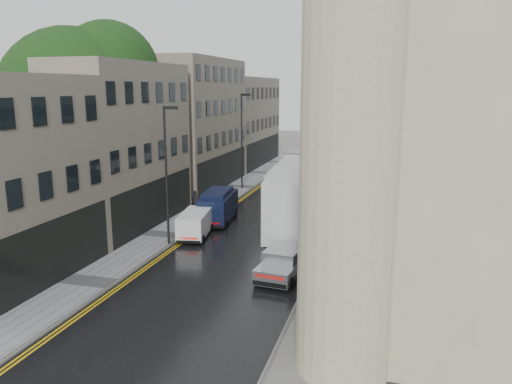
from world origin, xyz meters
The scene contains 16 objects.
road centered at (0.00, 27.50, 0.01)m, with size 9.00×85.00×0.02m, color black.
left_sidewalk centered at (-5.85, 27.50, 0.06)m, with size 2.70×85.00×0.12m, color gray.
right_sidewalk centered at (5.40, 27.50, 0.06)m, with size 1.80×85.00×0.12m, color slate.
old_shop_row centered at (-9.45, 30.00, 6.00)m, with size 4.50×56.00×12.00m, color gray, non-canonical shape.
modern_block centered at (10.30, 26.00, 7.00)m, with size 8.00×40.00×14.00m, color beige, non-canonical shape.
church_spire centered at (0.50, 82.00, 20.00)m, with size 6.40×6.40×40.00m, color #746A5C, non-canonical shape.
tree_near centered at (-12.50, 20.00, 6.95)m, with size 10.56×10.56×13.89m, color black, non-canonical shape.
tree_far centered at (-12.20, 33.00, 6.23)m, with size 9.24×9.24×12.46m, color black, non-canonical shape.
cream_bus centered at (-0.97, 28.41, 1.57)m, with size 2.59×11.39×3.11m, color beige, non-canonical shape.
white_lorry centered at (1.46, 17.85, 2.26)m, with size 2.55×8.52×4.47m, color silver, non-canonical shape.
silver_hatchback centered at (2.21, 12.97, 0.79)m, with size 1.80×4.10×1.54m, color #A9A8AD, non-canonical shape.
white_van centered at (-4.30, 18.08, 0.87)m, with size 1.61×3.76×1.70m, color white, non-canonical shape.
navy_van centered at (-4.30, 21.70, 1.23)m, with size 1.90×4.76×2.43m, color black, non-canonical shape.
pedestrian centered at (-6.13, 25.16, 0.97)m, with size 0.62×0.41×1.69m, color black.
lamp_post_near centered at (-4.70, 17.51, 4.25)m, with size 0.93×0.21×8.26m, color black, non-canonical shape.
lamp_post_far centered at (-5.42, 34.95, 4.49)m, with size 0.98×0.22×8.74m, color black, non-canonical shape.
Camera 1 is at (8.32, -9.19, 9.50)m, focal length 35.00 mm.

